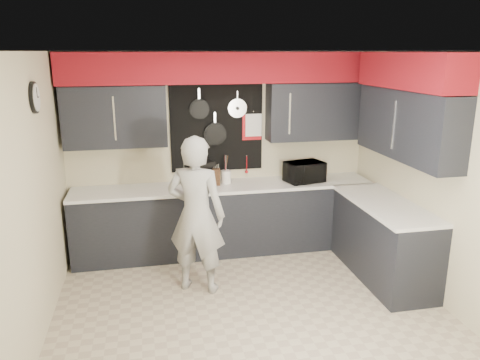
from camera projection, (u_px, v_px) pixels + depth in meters
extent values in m
plane|color=#BEB194|center=(249.00, 305.00, 4.96)|extent=(4.00, 4.00, 0.00)
cube|color=beige|center=(221.00, 152.00, 6.26)|extent=(4.00, 0.01, 2.60)
cube|color=black|center=(115.00, 117.00, 5.72)|extent=(1.24, 0.32, 0.75)
cube|color=black|center=(317.00, 111.00, 6.22)|extent=(1.34, 0.32, 0.75)
cube|color=maroon|center=(222.00, 68.00, 5.80)|extent=(3.94, 0.36, 0.38)
cube|color=black|center=(217.00, 128.00, 6.16)|extent=(1.22, 0.03, 1.15)
cylinder|color=black|center=(199.00, 109.00, 6.00)|extent=(0.26, 0.04, 0.26)
cylinder|color=black|center=(215.00, 134.00, 6.13)|extent=(0.30, 0.04, 0.30)
cylinder|color=black|center=(196.00, 158.00, 6.16)|extent=(0.27, 0.04, 0.27)
cylinder|color=silver|center=(237.00, 108.00, 6.11)|extent=(0.25, 0.02, 0.25)
cube|color=#B70E15|center=(252.00, 127.00, 6.23)|extent=(0.26, 0.01, 0.34)
cube|color=white|center=(254.00, 125.00, 6.21)|extent=(0.22, 0.01, 0.30)
cylinder|color=silver|center=(184.00, 166.00, 6.18)|extent=(0.01, 0.01, 0.20)
cylinder|color=silver|center=(205.00, 165.00, 6.23)|extent=(0.01, 0.01, 0.20)
cylinder|color=silver|center=(226.00, 164.00, 6.29)|extent=(0.01, 0.01, 0.20)
cylinder|color=silver|center=(247.00, 163.00, 6.34)|extent=(0.01, 0.01, 0.20)
cube|color=beige|center=(431.00, 177.00, 5.00)|extent=(0.01, 3.50, 2.60)
cube|color=black|center=(407.00, 124.00, 5.11)|extent=(0.32, 1.70, 0.75)
cube|color=maroon|center=(411.00, 71.00, 4.96)|extent=(0.36, 1.70, 0.38)
cube|color=beige|center=(34.00, 200.00, 4.23)|extent=(0.01, 3.50, 2.60)
cylinder|color=black|center=(34.00, 98.00, 4.37)|extent=(0.04, 0.30, 0.30)
cylinder|color=white|center=(37.00, 98.00, 4.38)|extent=(0.01, 0.26, 0.26)
cube|color=black|center=(225.00, 219.00, 6.21)|extent=(3.90, 0.60, 0.88)
cube|color=white|center=(225.00, 187.00, 6.07)|extent=(3.90, 0.63, 0.04)
cube|color=black|center=(383.00, 241.00, 5.50)|extent=(0.60, 1.60, 0.88)
cube|color=white|center=(385.00, 204.00, 5.38)|extent=(0.63, 1.60, 0.04)
cube|color=black|center=(229.00, 254.00, 6.07)|extent=(3.90, 0.06, 0.10)
imported|color=black|center=(304.00, 172.00, 6.19)|extent=(0.55, 0.43, 0.27)
cube|color=#351E10|center=(216.00, 177.00, 6.05)|extent=(0.11, 0.11, 0.22)
cylinder|color=white|center=(226.00, 177.00, 6.14)|extent=(0.13, 0.13, 0.17)
cube|color=black|center=(206.00, 184.00, 6.04)|extent=(0.23, 0.26, 0.03)
cube|color=black|center=(205.00, 171.00, 6.08)|extent=(0.19, 0.11, 0.30)
cube|color=black|center=(206.00, 163.00, 5.97)|extent=(0.23, 0.26, 0.06)
cylinder|color=black|center=(206.00, 179.00, 6.00)|extent=(0.11, 0.11, 0.14)
imported|color=#AAAAA8|center=(196.00, 215.00, 5.07)|extent=(0.76, 0.65, 1.76)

